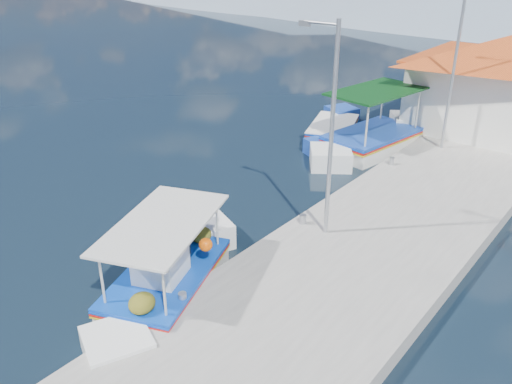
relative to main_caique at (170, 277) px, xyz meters
The scene contains 8 objects.
ground 3.62m from the main_caique, 138.30° to the left, with size 160.00×160.00×0.00m, color black.
quay 8.99m from the main_caique, 69.04° to the left, with size 5.00×44.00×0.50m, color #A7A39C.
bollards 7.73m from the main_caique, 81.70° to the left, with size 0.20×17.20×0.30m.
main_caique is the anchor object (origin of this frame).
caique_green_canopy 12.68m from the main_caique, 93.65° to the left, with size 3.15×7.77×2.94m.
caique_blue_hull 13.18m from the main_caique, 102.64° to the left, with size 3.23×5.84×1.11m.
lamp_post_near 5.85m from the main_caique, 67.47° to the left, with size 1.21×0.14×6.00m.
lamp_post_far 13.94m from the main_caique, 82.25° to the left, with size 1.21×0.14×6.00m.
Camera 1 is at (11.45, -9.79, 8.19)m, focal length 37.07 mm.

